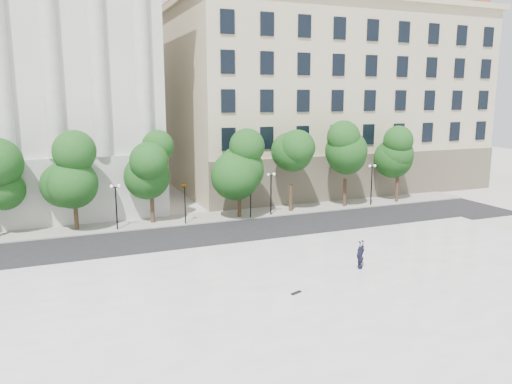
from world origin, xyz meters
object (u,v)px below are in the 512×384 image
(traffic_light_west, at_px, (185,184))
(traffic_light_east, at_px, (251,179))
(skateboard, at_px, (296,293))
(person_lying, at_px, (360,265))

(traffic_light_west, height_order, traffic_light_east, traffic_light_east)
(traffic_light_west, bearing_deg, traffic_light_east, -0.00)
(skateboard, bearing_deg, traffic_light_west, 73.17)
(person_lying, bearing_deg, skateboard, -177.21)
(traffic_light_west, height_order, skateboard, traffic_light_west)
(traffic_light_east, bearing_deg, skateboard, -104.10)
(traffic_light_west, xyz_separation_m, traffic_light_east, (6.17, -0.00, 0.06))
(traffic_light_west, relative_size, skateboard, 5.95)
(traffic_light_west, height_order, person_lying, traffic_light_west)
(traffic_light_west, bearing_deg, person_lying, -66.91)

